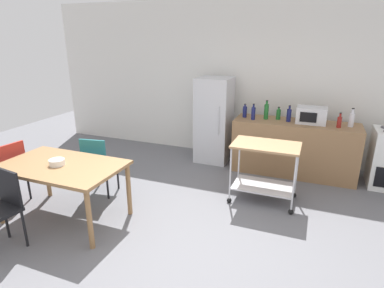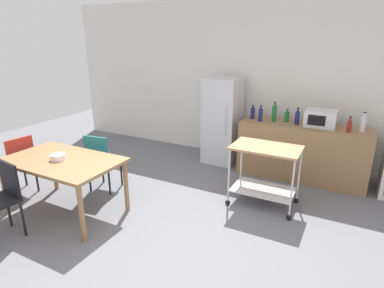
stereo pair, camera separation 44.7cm
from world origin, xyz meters
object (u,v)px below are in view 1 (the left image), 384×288
Objects in this scene: kitchen_cart at (265,163)px; bottle_sparkling_water at (266,111)px; dining_table at (62,170)px; bottle_soda at (253,113)px; chair_red at (9,168)px; bottle_hot_sauce at (352,119)px; bottle_sesame_oil at (339,122)px; bottle_wine at (245,112)px; microwave at (311,115)px; fruit_bowl at (57,162)px; chair_teal at (98,162)px; refrigerator at (214,120)px; bottle_vinegar at (289,115)px; chair_black at (1,206)px.

bottle_sparkling_water reaches higher than kitchen_cart.
dining_table is 3.12m from bottle_soda.
bottle_hot_sauce is at bearing 127.75° from chair_red.
bottle_sparkling_water is at bearing 99.78° from kitchen_cart.
dining_table is 6.39× the size of bottle_sesame_oil.
microwave is (1.09, 0.01, 0.03)m from bottle_wine.
fruit_bowl is (-3.39, -2.63, -0.23)m from bottle_hot_sauce.
bottle_soda is (1.86, 1.79, 0.49)m from chair_teal.
refrigerator is 1.70× the size of kitchen_cart.
bottle_wine is 0.20m from bottle_soda.
dining_table is at bearing -126.63° from bottle_soda.
bottle_sesame_oil is (2.08, -0.20, 0.22)m from refrigerator.
dining_table is 6.33× the size of bottle_wine.
bottle_wine is 0.88× the size of bottle_vinegar.
dining_table is 1.65× the size of kitchen_cart.
chair_red is at bearing -140.08° from bottle_sparkling_water.
bottle_wine is 3.15m from fruit_bowl.
refrigerator is at bearing 77.07° from chair_black.
microwave is at bearing 43.32° from dining_table.
bottle_wine is 1.28× the size of fruit_bowl.
chair_teal is 2.85m from bottle_sparkling_water.
chair_black is 3.76× the size of bottle_wine.
refrigerator reaches higher than bottle_vinegar.
chair_red is 3.02× the size of bottle_hot_sauce.
bottle_vinegar is at bearing -2.00° from bottle_wine.
refrigerator is at bearing 132.19° from kitchen_cart.
chair_teal is 3.11m from bottle_vinegar.
bottle_sparkling_water reaches higher than bottle_sesame_oil.
dining_table is 1.69× the size of chair_teal.
bottle_hot_sauce is at bearing 47.21° from kitchen_cart.
bottle_wine is 1.09m from microwave.
microwave is at bearing 178.78° from bottle_hot_sauce.
chair_red is at bearing 144.40° from chair_black.
bottle_vinegar is at bearing 46.79° from fruit_bowl.
fruit_bowl is at bearing -136.61° from microwave.
chair_teal is 0.78m from fruit_bowl.
chair_black reaches higher than kitchen_cart.
bottle_hot_sauce is (0.59, -0.01, -0.01)m from microwave.
bottle_sparkling_water is at bearing 51.82° from dining_table.
kitchen_cart is at bearing -64.42° from bottle_wine.
bottle_soda is 0.93m from microwave.
chair_black reaches higher than fruit_bowl.
bottle_sparkling_water is at bearing 63.94° from chair_black.
microwave is 3.86m from fruit_bowl.
bottle_wine reaches higher than chair_teal.
chair_teal is at bearing 90.75° from dining_table.
refrigerator is at bearing 174.52° from bottle_sesame_oil.
bottle_soda is 0.59× the size of microwave.
bottle_vinegar is (0.17, 1.17, 0.44)m from kitchen_cart.
chair_black is at bearing 53.90° from chair_red.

